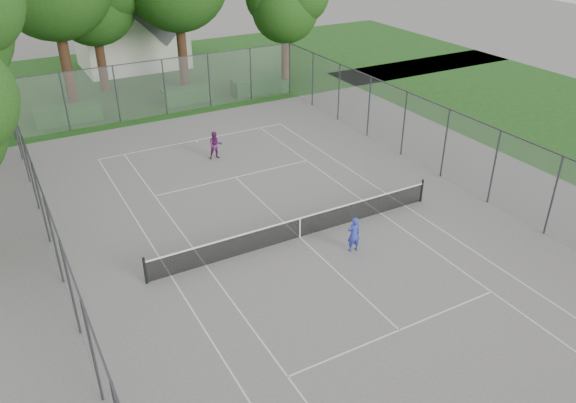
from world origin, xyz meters
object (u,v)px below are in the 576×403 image
house (128,16)px  tennis_net (300,227)px  girl_player (354,234)px  woman_player (216,145)px

house → tennis_net: bearing=-92.6°
house → girl_player: size_ratio=6.66×
house → girl_player: (0.01, -31.30, -3.24)m
woman_player → house: bearing=95.8°
house → woman_player: bearing=-93.6°
tennis_net → woman_player: bearing=89.6°
house → girl_player: 31.47m
tennis_net → girl_player: (1.35, -1.83, 0.23)m
tennis_net → girl_player: size_ratio=8.66×
house → woman_player: (-1.29, -20.48, -3.23)m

